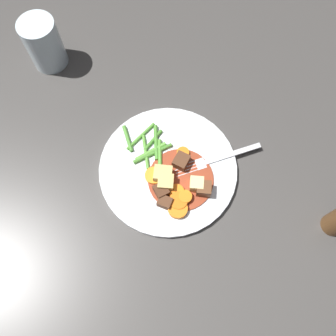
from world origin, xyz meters
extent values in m
plane|color=#423F3D|center=(0.00, 0.00, 0.00)|extent=(3.00, 3.00, 0.00)
cylinder|color=white|center=(0.00, 0.00, 0.01)|extent=(0.26, 0.26, 0.01)
cylinder|color=#93381E|center=(0.03, 0.00, 0.01)|extent=(0.12, 0.12, 0.00)
cylinder|color=orange|center=(0.05, -0.02, 0.02)|extent=(0.03, 0.03, 0.01)
cylinder|color=orange|center=(0.06, -0.02, 0.02)|extent=(0.03, 0.03, 0.01)
cylinder|color=orange|center=(0.06, -0.03, 0.02)|extent=(0.05, 0.05, 0.01)
cylinder|color=orange|center=(0.00, 0.04, 0.02)|extent=(0.03, 0.03, 0.01)
cylinder|color=orange|center=(-0.01, -0.03, 0.02)|extent=(0.04, 0.04, 0.01)
cylinder|color=orange|center=(0.07, -0.05, 0.02)|extent=(0.05, 0.05, 0.01)
cube|color=#EAD68C|center=(0.06, 0.01, 0.03)|extent=(0.03, 0.03, 0.03)
cube|color=#DBBC6B|center=(0.01, -0.02, 0.03)|extent=(0.04, 0.04, 0.03)
cube|color=#DBBC6B|center=(0.02, -0.03, 0.03)|extent=(0.04, 0.04, 0.03)
cube|color=#56331E|center=(0.04, -0.05, 0.02)|extent=(0.03, 0.03, 0.02)
cube|color=#4C2B19|center=(0.03, -0.04, 0.02)|extent=(0.03, 0.03, 0.02)
cube|color=brown|center=(0.08, 0.01, 0.03)|extent=(0.04, 0.04, 0.03)
cube|color=#56331E|center=(0.01, 0.02, 0.02)|extent=(0.03, 0.04, 0.02)
cylinder|color=#4C8E33|center=(-0.04, 0.00, 0.02)|extent=(0.03, 0.08, 0.01)
cylinder|color=#599E38|center=(-0.02, 0.00, 0.02)|extent=(0.07, 0.06, 0.01)
cylinder|color=#4C8E33|center=(-0.10, -0.01, 0.02)|extent=(0.05, 0.03, 0.01)
cylinder|color=#599E38|center=(-0.08, 0.01, 0.02)|extent=(0.01, 0.08, 0.01)
cylinder|color=#66AD42|center=(-0.05, 0.00, 0.02)|extent=(0.02, 0.07, 0.01)
cylinder|color=#4C8E33|center=(-0.06, 0.02, 0.02)|extent=(0.01, 0.05, 0.01)
cylinder|color=#4C8E33|center=(-0.05, 0.02, 0.02)|extent=(0.06, 0.06, 0.01)
cylinder|color=#599E38|center=(-0.05, -0.01, 0.02)|extent=(0.06, 0.05, 0.01)
cube|color=silver|center=(0.07, 0.11, 0.01)|extent=(0.06, 0.11, 0.00)
cube|color=silver|center=(0.04, 0.05, 0.01)|extent=(0.03, 0.03, 0.00)
cylinder|color=silver|center=(0.02, 0.03, 0.01)|extent=(0.02, 0.04, 0.00)
cylinder|color=silver|center=(0.02, 0.02, 0.01)|extent=(0.02, 0.04, 0.00)
cylinder|color=silver|center=(0.03, 0.02, 0.01)|extent=(0.02, 0.04, 0.00)
cylinder|color=silver|center=(0.03, 0.02, 0.01)|extent=(0.02, 0.04, 0.00)
cylinder|color=silver|center=(-0.36, 0.01, 0.05)|extent=(0.07, 0.07, 0.11)
camera|label=1|loc=(0.18, -0.18, 0.65)|focal=38.58mm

